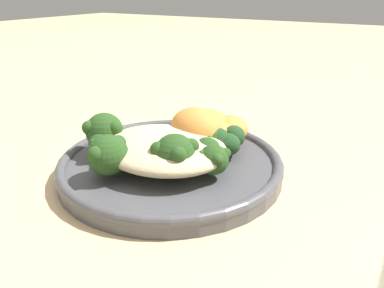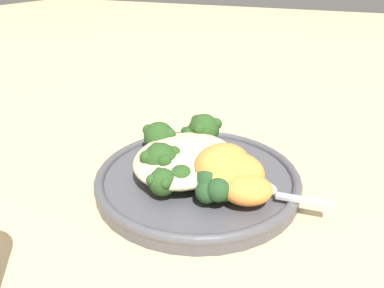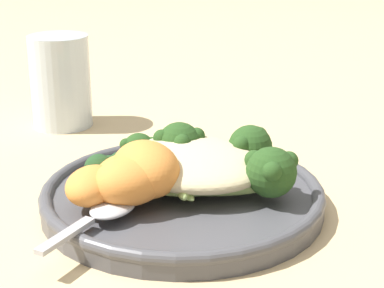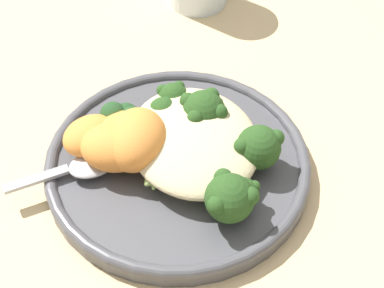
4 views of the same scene
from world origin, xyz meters
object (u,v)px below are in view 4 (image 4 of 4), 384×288
at_px(sweet_potato_chunk_2, 137,142).
at_px(spoon, 84,164).
at_px(broccoli_stalk_6, 165,125).
at_px(broccoli_stalk_1, 212,185).
at_px(broccoli_stalk_3, 200,155).
at_px(broccoli_stalk_4, 196,121).
at_px(plate, 178,165).
at_px(broccoli_stalk_5, 170,113).
at_px(broccoli_stalk_2, 246,151).
at_px(sweet_potato_chunk_0, 123,138).
at_px(sweet_potato_chunk_3, 114,145).
at_px(quinoa_mound, 193,140).
at_px(broccoli_stalk_7, 140,134).
at_px(kale_tuft, 122,122).
at_px(sweet_potato_chunk_1, 90,135).
at_px(broccoli_stalk_0, 220,195).

distance_m(sweet_potato_chunk_2, spoon, 0.05).
bearing_deg(broccoli_stalk_6, broccoli_stalk_1, -142.16).
xyz_separation_m(broccoli_stalk_3, broccoli_stalk_4, (-0.04, 0.01, 0.01)).
relative_size(plate, sweet_potato_chunk_2, 3.62).
bearing_deg(plate, broccoli_stalk_5, 172.24).
height_order(broccoli_stalk_2, sweet_potato_chunk_0, broccoli_stalk_2).
bearing_deg(broccoli_stalk_3, broccoli_stalk_2, -22.00).
relative_size(broccoli_stalk_6, sweet_potato_chunk_0, 1.25).
xyz_separation_m(plate, sweet_potato_chunk_3, (-0.01, -0.06, 0.03)).
height_order(quinoa_mound, sweet_potato_chunk_0, sweet_potato_chunk_0).
height_order(broccoli_stalk_3, broccoli_stalk_7, broccoli_stalk_7).
xyz_separation_m(broccoli_stalk_1, sweet_potato_chunk_0, (-0.07, -0.06, 0.01)).
bearing_deg(sweet_potato_chunk_3, kale_tuft, 155.44).
xyz_separation_m(broccoli_stalk_5, broccoli_stalk_6, (0.01, -0.01, -0.00)).
bearing_deg(broccoli_stalk_2, quinoa_mound, 152.26).
xyz_separation_m(plate, broccoli_stalk_6, (-0.03, -0.00, 0.02)).
relative_size(broccoli_stalk_7, spoon, 0.76).
height_order(sweet_potato_chunk_1, sweet_potato_chunk_3, sweet_potato_chunk_3).
bearing_deg(quinoa_mound, broccoli_stalk_5, -166.96).
relative_size(quinoa_mound, broccoli_stalk_0, 1.46).
bearing_deg(kale_tuft, broccoli_stalk_6, 69.28).
bearing_deg(sweet_potato_chunk_1, sweet_potato_chunk_0, 62.96).
xyz_separation_m(quinoa_mound, spoon, (-0.01, -0.10, -0.01)).
distance_m(broccoli_stalk_5, sweet_potato_chunk_2, 0.06).
bearing_deg(sweet_potato_chunk_0, broccoli_stalk_3, 59.72).
xyz_separation_m(broccoli_stalk_4, broccoli_stalk_5, (-0.02, -0.02, -0.01)).
xyz_separation_m(broccoli_stalk_5, spoon, (0.03, -0.09, -0.01)).
distance_m(broccoli_stalk_0, spoon, 0.13).
relative_size(broccoli_stalk_1, broccoli_stalk_3, 1.13).
bearing_deg(broccoli_stalk_0, broccoli_stalk_2, 96.82).
bearing_deg(broccoli_stalk_4, broccoli_stalk_5, 91.59).
relative_size(broccoli_stalk_0, broccoli_stalk_5, 0.85).
bearing_deg(quinoa_mound, broccoli_stalk_2, 54.56).
height_order(broccoli_stalk_1, broccoli_stalk_7, broccoli_stalk_7).
height_order(broccoli_stalk_4, sweet_potato_chunk_0, broccoli_stalk_4).
distance_m(sweet_potato_chunk_1, kale_tuft, 0.03).
height_order(broccoli_stalk_0, broccoli_stalk_1, broccoli_stalk_0).
bearing_deg(broccoli_stalk_7, sweet_potato_chunk_0, 94.27).
height_order(broccoli_stalk_0, broccoli_stalk_4, same).
distance_m(quinoa_mound, broccoli_stalk_4, 0.02).
distance_m(plate, spoon, 0.09).
relative_size(broccoli_stalk_2, broccoli_stalk_7, 1.54).
bearing_deg(broccoli_stalk_7, quinoa_mound, -124.53).
relative_size(broccoli_stalk_6, sweet_potato_chunk_1, 1.63).
relative_size(sweet_potato_chunk_2, spoon, 0.65).
bearing_deg(broccoli_stalk_1, broccoli_stalk_2, 68.35).
xyz_separation_m(quinoa_mound, broccoli_stalk_0, (0.07, 0.00, 0.00)).
xyz_separation_m(broccoli_stalk_4, broccoli_stalk_6, (-0.01, -0.03, -0.01)).
xyz_separation_m(broccoli_stalk_3, broccoli_stalk_7, (-0.04, -0.05, 0.00)).
height_order(broccoli_stalk_0, broccoli_stalk_2, broccoli_stalk_0).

